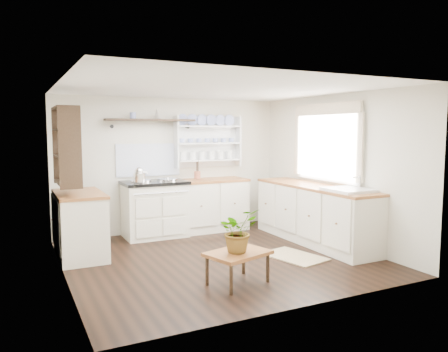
{
  "coord_description": "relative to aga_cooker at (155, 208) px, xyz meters",
  "views": [
    {
      "loc": [
        -2.53,
        -5.3,
        1.74
      ],
      "look_at": [
        0.2,
        0.25,
        1.1
      ],
      "focal_mm": 35.0,
      "sensor_mm": 36.0,
      "label": 1
    }
  ],
  "objects": [
    {
      "name": "window",
      "position": [
        2.37,
        -1.42,
        1.1
      ],
      "size": [
        0.08,
        1.55,
        1.22
      ],
      "color": "white",
      "rests_on": "wall_right"
    },
    {
      "name": "center_table",
      "position": [
        0.17,
        -2.6,
        -0.14
      ],
      "size": [
        0.8,
        0.67,
        0.37
      ],
      "rotation": [
        0.0,
        0.0,
        0.29
      ],
      "color": "brown",
      "rests_on": "floor"
    },
    {
      "name": "utensil_crock",
      "position": [
        0.81,
        0.11,
        0.51
      ],
      "size": [
        0.11,
        0.11,
        0.13
      ],
      "primitive_type": "cylinder",
      "color": "#AC5B3F",
      "rests_on": "back_cabinets"
    },
    {
      "name": "back_cabinets",
      "position": [
        1.02,
        0.03,
        -0.01
      ],
      "size": [
        1.27,
        0.63,
        0.9
      ],
      "color": "#F0E9CF",
      "rests_on": "floor"
    },
    {
      "name": "floor_rug",
      "position": [
        1.37,
        -2.01,
        -0.46
      ],
      "size": [
        0.74,
        0.96,
        0.02
      ],
      "primitive_type": "cube",
      "rotation": [
        0.0,
        0.0,
        0.24
      ],
      "color": "brown",
      "rests_on": "floor"
    },
    {
      "name": "wall_left",
      "position": [
        -1.58,
        -1.57,
        0.68
      ],
      "size": [
        0.02,
        3.8,
        2.3
      ],
      "primitive_type": "cube",
      "color": "beige",
      "rests_on": "ground"
    },
    {
      "name": "floor",
      "position": [
        0.42,
        -1.57,
        -0.47
      ],
      "size": [
        4.0,
        3.8,
        0.01
      ],
      "primitive_type": "cube",
      "color": "black",
      "rests_on": "ground"
    },
    {
      "name": "ceiling",
      "position": [
        0.42,
        -1.57,
        1.83
      ],
      "size": [
        4.0,
        3.8,
        0.01
      ],
      "primitive_type": "cube",
      "color": "white",
      "rests_on": "wall_back"
    },
    {
      "name": "wall_right",
      "position": [
        2.42,
        -1.57,
        0.68
      ],
      "size": [
        0.02,
        3.8,
        2.3
      ],
      "primitive_type": "cube",
      "color": "beige",
      "rests_on": "ground"
    },
    {
      "name": "belfast_sink",
      "position": [
        2.12,
        -2.22,
        0.33
      ],
      "size": [
        0.55,
        0.6,
        0.45
      ],
      "color": "white",
      "rests_on": "right_cabinets"
    },
    {
      "name": "potted_plant",
      "position": [
        0.17,
        -2.6,
        0.15
      ],
      "size": [
        0.51,
        0.46,
        0.49
      ],
      "primitive_type": "imported",
      "rotation": [
        0.0,
        0.0,
        0.18
      ],
      "color": "#3F7233",
      "rests_on": "center_table"
    },
    {
      "name": "left_shelving",
      "position": [
        -1.42,
        -0.67,
        1.08
      ],
      "size": [
        0.28,
        0.8,
        1.05
      ],
      "primitive_type": "cube",
      "color": "black",
      "rests_on": "wall_left"
    },
    {
      "name": "plate_rack",
      "position": [
        1.07,
        0.29,
        1.09
      ],
      "size": [
        1.2,
        0.22,
        0.9
      ],
      "color": "white",
      "rests_on": "wall_back"
    },
    {
      "name": "left_cabinets",
      "position": [
        -1.28,
        -0.67,
        -0.01
      ],
      "size": [
        0.62,
        1.13,
        0.9
      ],
      "color": "#F0E9CF",
      "rests_on": "floor"
    },
    {
      "name": "wall_back",
      "position": [
        0.42,
        0.33,
        0.68
      ],
      "size": [
        4.0,
        0.02,
        2.3
      ],
      "primitive_type": "cube",
      "color": "beige",
      "rests_on": "ground"
    },
    {
      "name": "aga_cooker",
      "position": [
        0.0,
        0.0,
        0.0
      ],
      "size": [
        1.03,
        0.72,
        0.95
      ],
      "color": "white",
      "rests_on": "floor"
    },
    {
      "name": "high_shelf",
      "position": [
        0.02,
        0.21,
        1.44
      ],
      "size": [
        1.5,
        0.29,
        0.16
      ],
      "color": "black",
      "rests_on": "wall_back"
    },
    {
      "name": "kettle",
      "position": [
        -0.28,
        -0.12,
        0.58
      ],
      "size": [
        0.19,
        0.19,
        0.23
      ],
      "primitive_type": null,
      "color": "silver",
      "rests_on": "aga_cooker"
    },
    {
      "name": "right_cabinets",
      "position": [
        2.12,
        -1.47,
        -0.01
      ],
      "size": [
        0.62,
        2.43,
        0.9
      ],
      "color": "#F0E9CF",
      "rests_on": "floor"
    }
  ]
}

